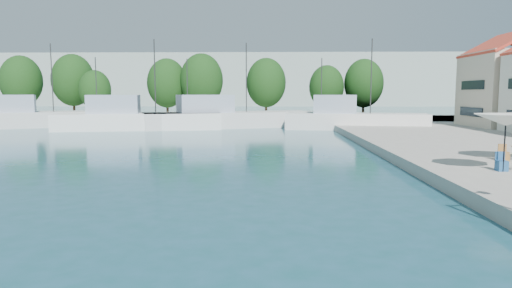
{
  "coord_description": "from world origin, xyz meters",
  "views": [
    {
      "loc": [
        -1.08,
        3.78,
        4.0
      ],
      "look_at": [
        -1.68,
        26.0,
        1.51
      ],
      "focal_mm": 32.0,
      "sensor_mm": 36.0,
      "label": 1
    }
  ],
  "objects_px": {
    "umbrella_white": "(506,120)",
    "trawler_04": "(352,120)",
    "trawler_01": "(31,118)",
    "trawler_02": "(135,120)",
    "trawler_03": "(226,118)"
  },
  "relations": [
    {
      "from": "umbrella_white",
      "to": "trawler_04",
      "type": "bearing_deg",
      "value": 91.88
    },
    {
      "from": "trawler_01",
      "to": "umbrella_white",
      "type": "xyz_separation_m",
      "value": [
        38.05,
        -33.01,
        1.79
      ]
    },
    {
      "from": "trawler_02",
      "to": "umbrella_white",
      "type": "height_order",
      "value": "trawler_02"
    },
    {
      "from": "trawler_02",
      "to": "trawler_01",
      "type": "bearing_deg",
      "value": 155.59
    },
    {
      "from": "trawler_01",
      "to": "trawler_04",
      "type": "height_order",
      "value": "same"
    },
    {
      "from": "trawler_01",
      "to": "umbrella_white",
      "type": "relative_size",
      "value": 7.24
    },
    {
      "from": "trawler_02",
      "to": "umbrella_white",
      "type": "relative_size",
      "value": 6.72
    },
    {
      "from": "umbrella_white",
      "to": "trawler_02",
      "type": "bearing_deg",
      "value": 129.85
    },
    {
      "from": "trawler_03",
      "to": "trawler_02",
      "type": "bearing_deg",
      "value": 178.92
    },
    {
      "from": "umbrella_white",
      "to": "trawler_01",
      "type": "bearing_deg",
      "value": 139.06
    },
    {
      "from": "trawler_03",
      "to": "trawler_04",
      "type": "height_order",
      "value": "same"
    },
    {
      "from": "trawler_01",
      "to": "trawler_03",
      "type": "relative_size",
      "value": 0.96
    },
    {
      "from": "trawler_01",
      "to": "umbrella_white",
      "type": "height_order",
      "value": "trawler_01"
    },
    {
      "from": "trawler_01",
      "to": "trawler_02",
      "type": "height_order",
      "value": "same"
    },
    {
      "from": "trawler_01",
      "to": "trawler_04",
      "type": "bearing_deg",
      "value": -28.25
    }
  ]
}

